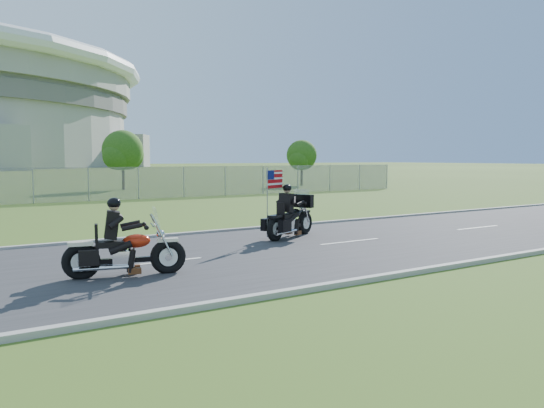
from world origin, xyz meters
TOP-DOWN VIEW (x-y plane):
  - ground at (0.00, 0.00)m, footprint 420.00×420.00m
  - road at (0.00, 0.00)m, footprint 120.00×8.00m
  - curb_north at (0.00, 4.05)m, footprint 120.00×0.18m
  - curb_south at (0.00, -4.05)m, footprint 120.00×0.18m
  - tree_fence_near at (6.04, 30.04)m, footprint 3.52×3.28m
  - tree_fence_far at (22.04, 28.03)m, footprint 3.08×2.87m
  - motorcycle_lead at (-3.13, -0.99)m, footprint 2.55×1.02m
  - motorcycle_follow at (2.99, 1.73)m, footprint 2.44×1.39m

SIDE VIEW (x-z plane):
  - ground at x=0.00m, z-range 0.00..0.00m
  - road at x=0.00m, z-range 0.00..0.04m
  - curb_north at x=0.00m, z-range -0.01..0.11m
  - curb_south at x=0.00m, z-range -0.01..0.11m
  - motorcycle_lead at x=-3.13m, z-range -0.32..1.42m
  - motorcycle_follow at x=2.99m, z-range -0.49..1.68m
  - tree_fence_far at x=22.04m, z-range 0.54..4.74m
  - tree_fence_near at x=6.04m, z-range 0.60..5.35m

